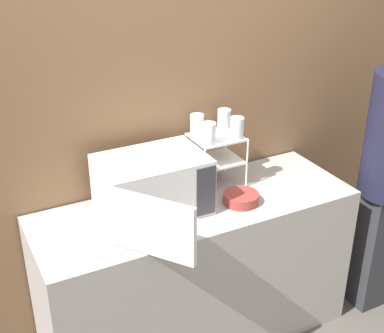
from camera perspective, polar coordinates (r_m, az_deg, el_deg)
wall_back at (r=2.95m, az=-2.66°, el=5.93°), size 8.00×0.06×2.60m
counter at (r=3.09m, az=0.43°, el=-11.17°), size 1.74×0.61×0.89m
microwave at (r=2.70m, az=-4.23°, el=-2.19°), size 0.56×0.72×0.30m
dish_rack at (r=2.96m, az=2.59°, el=1.82°), size 0.27×0.24×0.29m
glass_front_left at (r=2.81m, az=1.81°, el=3.55°), size 0.08×0.08×0.12m
glass_back_right at (r=3.00m, az=3.44°, el=5.03°), size 0.08×0.08×0.12m
glass_front_right at (r=2.89m, az=4.81°, el=4.14°), size 0.08×0.08×0.12m
glass_back_left at (r=2.92m, az=0.54°, el=4.47°), size 0.08×0.08×0.12m
bowl at (r=2.85m, az=5.24°, el=-3.40°), size 0.19×0.19×0.05m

